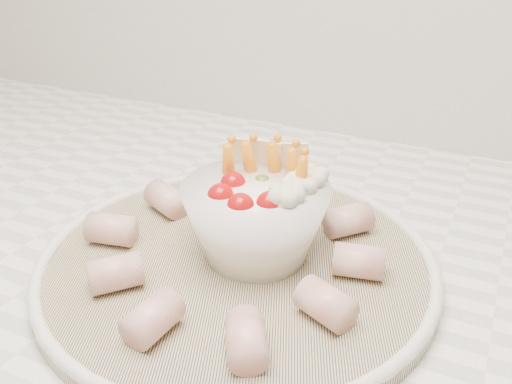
% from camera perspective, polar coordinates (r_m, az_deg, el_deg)
% --- Properties ---
extents(serving_platter, '(0.49, 0.49, 0.02)m').
position_cam_1_polar(serving_platter, '(0.55, -1.88, -7.07)').
color(serving_platter, navy).
rests_on(serving_platter, kitchen_counter).
extents(veggie_bowl, '(0.14, 0.14, 0.11)m').
position_cam_1_polar(veggie_bowl, '(0.53, 0.17, -2.47)').
color(veggie_bowl, white).
rests_on(veggie_bowl, serving_platter).
extents(cured_meat_rolls, '(0.29, 0.30, 0.03)m').
position_cam_1_polar(cured_meat_rolls, '(0.54, -1.99, -5.35)').
color(cured_meat_rolls, '#C25C58').
rests_on(cured_meat_rolls, serving_platter).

